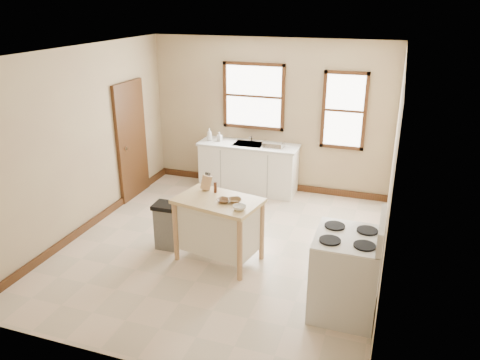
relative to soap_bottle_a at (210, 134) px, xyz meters
The scene contains 23 objects.
floor 2.64m from the soap_bottle_a, 63.90° to the right, with size 5.00×5.00×0.00m, color beige.
ceiling 3.01m from the soap_bottle_a, 63.90° to the right, with size 5.00×5.00×0.00m, color white.
wall_back 1.17m from the soap_bottle_a, 16.38° to the left, with size 4.50×0.04×2.80m, color tan.
wall_left 2.51m from the soap_bottle_a, 118.35° to the right, with size 0.04×5.00×2.80m, color tan.
wall_right 3.99m from the soap_bottle_a, 33.35° to the right, with size 0.04×5.00×2.80m, color tan.
window_main 1.09m from the soap_bottle_a, 20.92° to the left, with size 1.17×0.06×1.22m, color #3E1E10, non-canonical shape.
window_side 2.50m from the soap_bottle_a, ahead, with size 0.77×0.06×1.37m, color #3E1E10, non-canonical shape.
door_left 1.44m from the soap_bottle_a, 142.15° to the right, with size 0.06×0.90×2.10m, color #3E1E10.
baseboard_back 1.48m from the soap_bottle_a, 14.89° to the left, with size 4.50×0.04×0.12m, color #3E1E10.
baseboard_left 2.65m from the soap_bottle_a, 117.74° to the right, with size 0.04×5.00×0.12m, color #3E1E10.
sink_counter 0.96m from the soap_bottle_a, ahead, with size 1.86×0.62×0.92m, color white, non-canonical shape.
faucet 0.79m from the soap_bottle_a, 14.17° to the left, with size 0.03×0.03×0.22m, color silver.
soap_bottle_a is the anchor object (origin of this frame).
soap_bottle_b 0.20m from the soap_bottle_a, ahead, with size 0.08×0.08×0.18m, color #B2B2B2.
dish_rack 1.26m from the soap_bottle_a, ahead, with size 0.37×0.28×0.09m, color silver, non-canonical shape.
kitchen_island 2.84m from the soap_bottle_a, 65.41° to the right, with size 1.12×0.71×0.92m, color #DDCB82, non-canonical shape.
knife_block 2.44m from the soap_bottle_a, 68.81° to the right, with size 0.10×0.10×0.20m, color tan, non-canonical shape.
pepper_grinder 2.54m from the soap_bottle_a, 65.98° to the right, with size 0.04×0.04×0.15m, color #401F11.
bowl_a 2.88m from the soap_bottle_a, 64.10° to the right, with size 0.17×0.17×0.04m, color brown.
bowl_b 2.90m from the soap_bottle_a, 61.18° to the right, with size 0.18×0.18×0.04m, color brown.
bowl_c 3.14m from the soap_bottle_a, 60.82° to the right, with size 0.17×0.17×0.05m, color white.
trash_bin 2.57m from the soap_bottle_a, 82.44° to the right, with size 0.36×0.30×0.69m, color slate, non-canonical shape.
gas_stove 4.33m from the soap_bottle_a, 46.89° to the right, with size 0.79×0.80×1.25m, color silver, non-canonical shape.
Camera 1 is at (2.21, -5.68, 3.43)m, focal length 35.00 mm.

